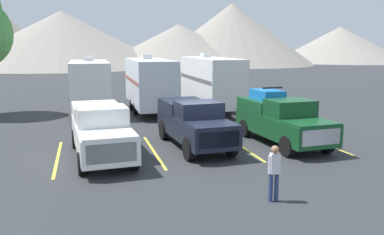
{
  "coord_description": "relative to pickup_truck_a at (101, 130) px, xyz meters",
  "views": [
    {
      "loc": [
        -4.66,
        -16.11,
        4.49
      ],
      "look_at": [
        0.0,
        1.48,
        1.2
      ],
      "focal_mm": 38.01,
      "sensor_mm": 36.0,
      "label": 1
    }
  ],
  "objects": [
    {
      "name": "lot_stripe_b",
      "position": [
        2.17,
        0.23,
        -1.11
      ],
      "size": [
        0.12,
        5.5,
        0.01
      ],
      "primitive_type": "cube",
      "color": "gold",
      "rests_on": "ground"
    },
    {
      "name": "camper_trailer_c",
      "position": [
        7.81,
        10.12,
        0.93
      ],
      "size": [
        2.35,
        9.17,
        3.88
      ],
      "color": "white",
      "rests_on": "ground"
    },
    {
      "name": "lot_stripe_a",
      "position": [
        -1.72,
        0.23,
        -1.11
      ],
      "size": [
        0.12,
        5.5,
        0.01
      ],
      "primitive_type": "cube",
      "color": "gold",
      "rests_on": "ground"
    },
    {
      "name": "ground_plane",
      "position": [
        4.12,
        -0.26,
        -1.11
      ],
      "size": [
        240.0,
        240.0,
        0.0
      ],
      "primitive_type": "plane",
      "color": "#2D3033"
    },
    {
      "name": "camper_trailer_a",
      "position": [
        -0.22,
        10.64,
        0.84
      ],
      "size": [
        2.41,
        7.58,
        3.7
      ],
      "color": "white",
      "rests_on": "ground"
    },
    {
      "name": "person_a",
      "position": [
        4.6,
        -6.17,
        -0.16
      ],
      "size": [
        0.37,
        0.23,
        1.67
      ],
      "color": "navy",
      "rests_on": "ground"
    },
    {
      "name": "mountain_ridge",
      "position": [
        1.06,
        73.66,
        5.18
      ],
      "size": [
        146.57,
        47.54,
        17.9
      ],
      "color": "gray",
      "rests_on": "ground"
    },
    {
      "name": "lot_stripe_d",
      "position": [
        9.97,
        0.23,
        -1.11
      ],
      "size": [
        0.12,
        5.5,
        0.01
      ],
      "primitive_type": "cube",
      "color": "gold",
      "rests_on": "ground"
    },
    {
      "name": "pickup_truck_c",
      "position": [
        8.05,
        0.22,
        0.04
      ],
      "size": [
        2.49,
        5.73,
        2.51
      ],
      "color": "#144723",
      "rests_on": "ground"
    },
    {
      "name": "camper_trailer_b",
      "position": [
        3.64,
        10.44,
        0.89
      ],
      "size": [
        2.45,
        8.85,
        3.8
      ],
      "color": "silver",
      "rests_on": "ground"
    },
    {
      "name": "pickup_truck_b",
      "position": [
        4.04,
        0.64,
        0.0
      ],
      "size": [
        2.4,
        5.72,
        2.1
      ],
      "color": "black",
      "rests_on": "ground"
    },
    {
      "name": "lot_stripe_c",
      "position": [
        6.07,
        0.23,
        -1.11
      ],
      "size": [
        0.12,
        5.5,
        0.01
      ],
      "primitive_type": "cube",
      "color": "gold",
      "rests_on": "ground"
    },
    {
      "name": "pickup_truck_a",
      "position": [
        0.0,
        0.0,
        0.0
      ],
      "size": [
        2.44,
        5.99,
        2.14
      ],
      "color": "white",
      "rests_on": "ground"
    }
  ]
}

